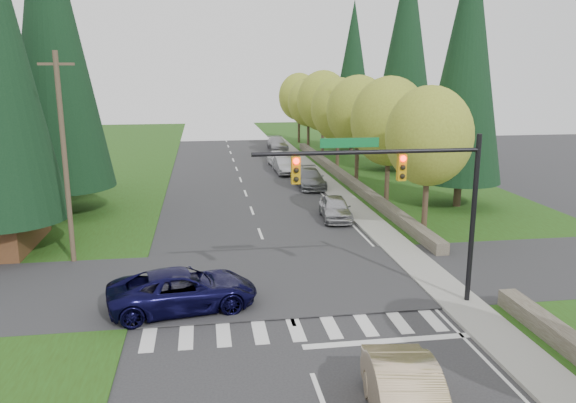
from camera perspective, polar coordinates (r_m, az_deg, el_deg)
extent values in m
plane|color=#28282B|center=(18.02, 2.52, -17.23)|extent=(120.00, 120.00, 0.00)
cube|color=#254211|center=(39.78, 15.44, -0.52)|extent=(14.00, 110.00, 0.06)
cube|color=#254211|center=(37.71, -23.63, -1.90)|extent=(14.00, 110.00, 0.06)
cube|color=#28282B|center=(25.15, -1.03, -8.08)|extent=(120.00, 8.00, 0.10)
cube|color=gray|center=(39.60, 6.18, -0.12)|extent=(1.80, 80.00, 0.13)
cube|color=gray|center=(39.39, 4.98, -0.16)|extent=(0.20, 80.00, 0.13)
cube|color=#4C4438|center=(47.53, 5.72, 2.48)|extent=(0.70, 40.00, 0.70)
cylinder|color=black|center=(22.98, 18.27, -1.91)|extent=(0.20, 0.20, 6.80)
cylinder|color=black|center=(20.83, 8.16, 4.99)|extent=(8.60, 0.16, 0.16)
cube|color=#0C662D|center=(20.64, 6.28, 5.95)|extent=(2.20, 0.04, 0.35)
cube|color=#BF8C0C|center=(21.33, 11.46, 3.42)|extent=(0.32, 0.24, 1.00)
sphere|color=#FF0C05|center=(21.14, 11.64, 4.29)|extent=(0.22, 0.22, 0.22)
cube|color=#BF8C0C|center=(20.31, 0.78, 3.21)|extent=(0.32, 0.24, 1.00)
sphere|color=#FF0C05|center=(20.12, 0.85, 4.12)|extent=(0.22, 0.22, 0.22)
cylinder|color=#473828|center=(28.28, -21.72, 3.87)|extent=(0.24, 0.24, 10.00)
cube|color=#473828|center=(27.98, -22.50, 12.79)|extent=(1.60, 0.10, 0.12)
cylinder|color=#38281C|center=(32.42, 13.82, 0.79)|extent=(0.32, 0.32, 4.76)
ellipsoid|color=olive|center=(31.90, 14.13, 6.47)|extent=(4.80, 4.80, 5.52)
cylinder|color=#38281C|center=(38.87, 10.07, 3.11)|extent=(0.32, 0.32, 4.93)
ellipsoid|color=olive|center=(38.44, 10.27, 8.03)|extent=(5.20, 5.20, 5.98)
cylinder|color=#38281C|center=(45.40, 7.02, 4.72)|extent=(0.32, 0.32, 5.04)
ellipsoid|color=olive|center=(45.03, 7.14, 9.02)|extent=(5.00, 5.00, 5.75)
cylinder|color=#38281C|center=(52.15, 5.06, 5.73)|extent=(0.32, 0.32, 4.82)
ellipsoid|color=olive|center=(51.83, 5.13, 9.31)|extent=(5.00, 5.00, 5.75)
cylinder|color=#38281C|center=(58.92, 3.55, 6.77)|extent=(0.32, 0.32, 5.15)
ellipsoid|color=olive|center=(58.64, 3.59, 10.17)|extent=(5.40, 5.40, 6.21)
cylinder|color=#38281C|center=(65.73, 2.08, 7.25)|extent=(0.32, 0.32, 4.70)
ellipsoid|color=olive|center=(65.48, 2.10, 10.03)|extent=(4.80, 4.80, 5.52)
cylinder|color=#38281C|center=(72.59, 1.12, 7.93)|extent=(0.32, 0.32, 4.98)
ellipsoid|color=olive|center=(72.36, 1.13, 10.60)|extent=(5.20, 5.20, 5.98)
cylinder|color=#38281C|center=(31.91, -26.47, -2.98)|extent=(0.50, 0.50, 2.00)
cylinder|color=#38281C|center=(39.13, -21.63, 0.26)|extent=(0.50, 0.50, 2.00)
cone|color=black|center=(38.35, -22.97, 15.44)|extent=(6.46, 6.46, 19.00)
cylinder|color=#38281C|center=(45.32, -22.46, 1.85)|extent=(0.50, 0.50, 2.00)
cone|color=black|center=(44.60, -23.53, 13.64)|extent=(5.78, 5.78, 17.00)
cylinder|color=#38281C|center=(39.99, 16.84, 0.89)|extent=(0.50, 0.50, 2.00)
cone|color=black|center=(39.17, 17.71, 13.57)|extent=(5.44, 5.44, 16.00)
cylinder|color=#38281C|center=(53.08, 11.40, 4.11)|extent=(0.50, 0.50, 2.00)
cone|color=black|center=(52.48, 11.89, 14.74)|extent=(6.12, 6.12, 18.00)
cylinder|color=#38281C|center=(66.00, 6.44, 6.02)|extent=(0.50, 0.50, 2.00)
cone|color=black|center=(65.50, 6.63, 13.24)|extent=(5.10, 5.10, 15.00)
imported|color=beige|center=(15.60, 12.09, -19.24)|extent=(2.38, 5.19, 1.65)
imported|color=black|center=(22.45, -10.60, -8.81)|extent=(6.10, 3.56, 1.60)
imported|color=#A7A8AC|center=(35.18, 4.83, -0.65)|extent=(2.08, 4.45, 1.47)
imported|color=slate|center=(44.73, 2.24, 2.36)|extent=(2.14, 5.11, 1.47)
imported|color=#A2A2A7|center=(50.89, -0.32, 3.72)|extent=(1.67, 4.62, 1.51)
imported|color=white|center=(54.91, -0.95, 4.40)|extent=(2.09, 4.52, 1.50)
imported|color=#A5A5AA|center=(66.33, -1.08, 5.90)|extent=(2.18, 5.04, 1.45)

